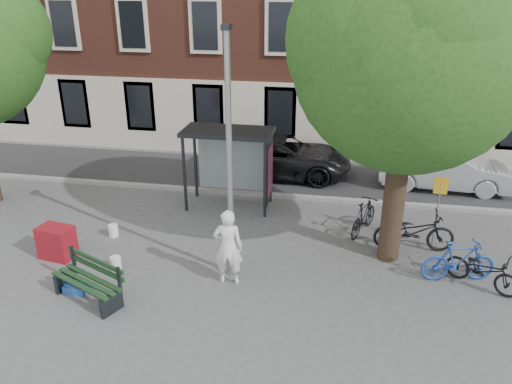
{
  "coord_description": "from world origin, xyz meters",
  "views": [
    {
      "loc": [
        2.59,
        -10.74,
        6.97
      ],
      "look_at": [
        0.25,
        2.09,
        1.4
      ],
      "focal_mm": 35.0,
      "sensor_mm": 36.0,
      "label": 1
    }
  ],
  "objects_px": {
    "bus_shelter": "(241,151)",
    "bike_b": "(459,261)",
    "lamppost": "(230,172)",
    "car_dark": "(280,156)",
    "bike_d": "(364,217)",
    "car_silver": "(444,169)",
    "bike_a": "(414,231)",
    "bike_c": "(483,270)",
    "bench": "(89,282)",
    "notice_sign": "(439,196)",
    "painter": "(228,247)",
    "red_stand": "(57,242)"
  },
  "relations": [
    {
      "from": "car_dark",
      "to": "car_silver",
      "type": "distance_m",
      "value": 5.98
    },
    {
      "from": "bike_a",
      "to": "red_stand",
      "type": "bearing_deg",
      "value": 97.72
    },
    {
      "from": "bike_d",
      "to": "bike_c",
      "type": "bearing_deg",
      "value": 162.63
    },
    {
      "from": "bike_b",
      "to": "bike_c",
      "type": "distance_m",
      "value": 0.58
    },
    {
      "from": "painter",
      "to": "bike_b",
      "type": "distance_m",
      "value": 5.71
    },
    {
      "from": "bus_shelter",
      "to": "bench",
      "type": "relative_size",
      "value": 1.42
    },
    {
      "from": "lamppost",
      "to": "bus_shelter",
      "type": "bearing_deg",
      "value": 98.43
    },
    {
      "from": "bike_d",
      "to": "notice_sign",
      "type": "height_order",
      "value": "notice_sign"
    },
    {
      "from": "bike_c",
      "to": "red_stand",
      "type": "xyz_separation_m",
      "value": [
        -10.97,
        -0.53,
        -0.03
      ]
    },
    {
      "from": "bike_d",
      "to": "car_silver",
      "type": "distance_m",
      "value": 4.97
    },
    {
      "from": "lamppost",
      "to": "car_dark",
      "type": "distance_m",
      "value": 7.47
    },
    {
      "from": "bike_c",
      "to": "car_silver",
      "type": "bearing_deg",
      "value": 31.79
    },
    {
      "from": "bike_d",
      "to": "notice_sign",
      "type": "distance_m",
      "value": 2.23
    },
    {
      "from": "bus_shelter",
      "to": "bike_b",
      "type": "distance_m",
      "value": 7.25
    },
    {
      "from": "lamppost",
      "to": "bike_b",
      "type": "bearing_deg",
      "value": 6.59
    },
    {
      "from": "lamppost",
      "to": "car_dark",
      "type": "xyz_separation_m",
      "value": [
        0.25,
        7.18,
        -2.03
      ]
    },
    {
      "from": "bus_shelter",
      "to": "bench",
      "type": "height_order",
      "value": "bus_shelter"
    },
    {
      "from": "bus_shelter",
      "to": "bike_a",
      "type": "bearing_deg",
      "value": -21.11
    },
    {
      "from": "car_dark",
      "to": "notice_sign",
      "type": "xyz_separation_m",
      "value": [
        5.02,
        -4.81,
        0.79
      ]
    },
    {
      "from": "bike_c",
      "to": "painter",
      "type": "bearing_deg",
      "value": 130.73
    },
    {
      "from": "bench",
      "to": "car_dark",
      "type": "distance_m",
      "value": 9.5
    },
    {
      "from": "bike_d",
      "to": "car_silver",
      "type": "bearing_deg",
      "value": -102.36
    },
    {
      "from": "bike_c",
      "to": "notice_sign",
      "type": "xyz_separation_m",
      "value": [
        -0.88,
        1.92,
        1.07
      ]
    },
    {
      "from": "bike_a",
      "to": "bus_shelter",
      "type": "bearing_deg",
      "value": 63.93
    },
    {
      "from": "red_stand",
      "to": "painter",
      "type": "bearing_deg",
      "value": -4.21
    },
    {
      "from": "lamppost",
      "to": "bike_d",
      "type": "xyz_separation_m",
      "value": [
        3.35,
        2.84,
        -2.26
      ]
    },
    {
      "from": "painter",
      "to": "car_silver",
      "type": "height_order",
      "value": "painter"
    },
    {
      "from": "lamppost",
      "to": "car_silver",
      "type": "bearing_deg",
      "value": 47.88
    },
    {
      "from": "bus_shelter",
      "to": "car_dark",
      "type": "bearing_deg",
      "value": 74.39
    },
    {
      "from": "painter",
      "to": "bike_c",
      "type": "xyz_separation_m",
      "value": [
        6.13,
        0.89,
        -0.51
      ]
    },
    {
      "from": "bench",
      "to": "bus_shelter",
      "type": "bearing_deg",
      "value": 92.17
    },
    {
      "from": "bus_shelter",
      "to": "bike_a",
      "type": "distance_m",
      "value": 5.84
    },
    {
      "from": "car_silver",
      "to": "bus_shelter",
      "type": "bearing_deg",
      "value": 114.24
    },
    {
      "from": "bench",
      "to": "bike_d",
      "type": "height_order",
      "value": "bike_d"
    },
    {
      "from": "bus_shelter",
      "to": "car_silver",
      "type": "xyz_separation_m",
      "value": [
        6.84,
        2.78,
        -1.17
      ]
    },
    {
      "from": "bus_shelter",
      "to": "bike_b",
      "type": "bearing_deg",
      "value": -29.05
    },
    {
      "from": "bench",
      "to": "lamppost",
      "type": "bearing_deg",
      "value": 54.46
    },
    {
      "from": "painter",
      "to": "bike_a",
      "type": "bearing_deg",
      "value": -157.34
    },
    {
      "from": "bike_b",
      "to": "bench",
      "type": "bearing_deg",
      "value": 93.73
    },
    {
      "from": "bike_a",
      "to": "lamppost",
      "type": "bearing_deg",
      "value": 108.7
    },
    {
      "from": "painter",
      "to": "bike_b",
      "type": "bearing_deg",
      "value": -174.46
    },
    {
      "from": "bike_c",
      "to": "bike_d",
      "type": "height_order",
      "value": "bike_d"
    },
    {
      "from": "lamppost",
      "to": "red_stand",
      "type": "relative_size",
      "value": 6.79
    },
    {
      "from": "bench",
      "to": "notice_sign",
      "type": "height_order",
      "value": "notice_sign"
    },
    {
      "from": "bike_d",
      "to": "car_silver",
      "type": "relative_size",
      "value": 0.38
    },
    {
      "from": "bench",
      "to": "car_dark",
      "type": "bearing_deg",
      "value": 94.45
    },
    {
      "from": "bus_shelter",
      "to": "bike_c",
      "type": "relative_size",
      "value": 1.57
    },
    {
      "from": "car_silver",
      "to": "bike_b",
      "type": "bearing_deg",
      "value": 176.48
    },
    {
      "from": "bike_a",
      "to": "bike_b",
      "type": "height_order",
      "value": "bike_a"
    },
    {
      "from": "car_dark",
      "to": "red_stand",
      "type": "xyz_separation_m",
      "value": [
        -5.07,
        -7.27,
        -0.3
      ]
    }
  ]
}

